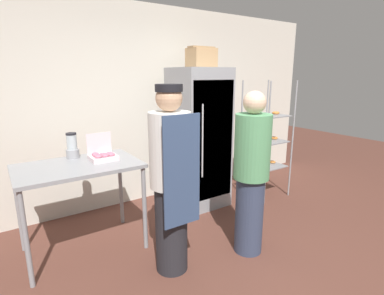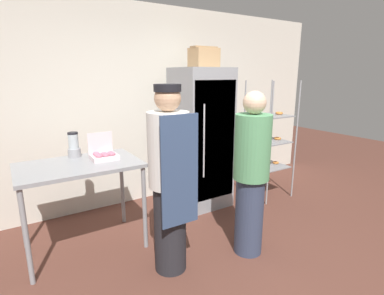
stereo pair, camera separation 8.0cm
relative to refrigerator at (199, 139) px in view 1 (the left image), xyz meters
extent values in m
plane|color=brown|center=(-0.56, -1.60, -0.94)|extent=(14.00, 14.00, 0.00)
cube|color=silver|center=(-0.56, 0.66, 0.41)|extent=(6.40, 0.12, 2.70)
cube|color=gray|center=(0.00, 0.01, 0.00)|extent=(0.68, 0.65, 1.87)
cube|color=gray|center=(0.00, -0.31, 0.02)|extent=(0.62, 0.02, 1.53)
cylinder|color=silver|center=(-0.19, -0.34, 0.05)|extent=(0.02, 0.02, 0.92)
cylinder|color=#93969B|center=(0.75, -0.54, -0.08)|extent=(0.02, 0.02, 1.70)
cylinder|color=#93969B|center=(1.29, -0.54, -0.08)|extent=(0.02, 0.02, 1.70)
cylinder|color=#93969B|center=(0.75, -0.02, -0.08)|extent=(0.02, 0.02, 1.70)
cylinder|color=#93969B|center=(1.29, -0.02, -0.08)|extent=(0.02, 0.02, 1.70)
cube|color=gray|center=(1.02, -0.28, -0.48)|extent=(0.49, 0.48, 0.01)
torus|color=orange|center=(0.85, -0.28, -0.46)|extent=(0.09, 0.09, 0.03)
torus|color=orange|center=(1.19, -0.28, -0.46)|extent=(0.09, 0.09, 0.03)
cube|color=gray|center=(1.02, -0.28, -0.10)|extent=(0.49, 0.48, 0.01)
torus|color=orange|center=(0.85, -0.28, -0.08)|extent=(0.11, 0.11, 0.03)
torus|color=orange|center=(1.19, -0.28, -0.08)|extent=(0.11, 0.11, 0.03)
cube|color=gray|center=(1.02, -0.28, 0.27)|extent=(0.49, 0.48, 0.01)
torus|color=orange|center=(0.85, -0.28, 0.30)|extent=(0.11, 0.11, 0.03)
torus|color=orange|center=(1.19, -0.28, 0.30)|extent=(0.11, 0.11, 0.03)
cube|color=gray|center=(-1.66, -0.28, -0.03)|extent=(1.16, 0.75, 0.04)
cylinder|color=gray|center=(-2.20, -0.62, -0.49)|extent=(0.04, 0.04, 0.89)
cylinder|color=gray|center=(-1.12, -0.62, -0.49)|extent=(0.04, 0.04, 0.89)
cylinder|color=gray|center=(-2.20, 0.05, -0.49)|extent=(0.04, 0.04, 0.89)
cylinder|color=gray|center=(-1.12, 0.05, -0.49)|extent=(0.04, 0.04, 0.89)
cube|color=silver|center=(-1.40, -0.27, 0.02)|extent=(0.26, 0.22, 0.05)
cube|color=silver|center=(-1.40, -0.16, 0.15)|extent=(0.26, 0.01, 0.22)
torus|color=#C66B84|center=(-1.46, -0.33, 0.05)|extent=(0.07, 0.07, 0.02)
torus|color=#C66B84|center=(-1.40, -0.33, 0.05)|extent=(0.07, 0.07, 0.02)
torus|color=#C66B84|center=(-1.33, -0.33, 0.05)|extent=(0.07, 0.07, 0.02)
torus|color=#C66B84|center=(-1.46, -0.27, 0.05)|extent=(0.07, 0.07, 0.02)
torus|color=#C66B84|center=(-1.40, -0.27, 0.05)|extent=(0.07, 0.07, 0.02)
torus|color=#C66B84|center=(-1.33, -0.27, 0.05)|extent=(0.07, 0.07, 0.02)
torus|color=#C66B84|center=(-1.46, -0.22, 0.05)|extent=(0.07, 0.07, 0.02)
cylinder|color=#99999E|center=(-1.64, 0.00, 0.04)|extent=(0.13, 0.13, 0.09)
cylinder|color=#B2BCC1|center=(-1.64, 0.00, 0.16)|extent=(0.10, 0.10, 0.16)
cylinder|color=black|center=(-1.64, 0.00, 0.25)|extent=(0.10, 0.10, 0.02)
cube|color=tan|center=(0.10, 0.10, 1.06)|extent=(0.35, 0.27, 0.25)
cube|color=#A58057|center=(0.10, 0.10, 1.19)|extent=(0.35, 0.14, 0.02)
cylinder|color=#232328|center=(-1.06, -1.07, -0.52)|extent=(0.29, 0.29, 0.83)
cylinder|color=silver|center=(-1.06, -1.07, 0.22)|extent=(0.36, 0.36, 0.66)
sphere|color=tan|center=(-1.06, -1.07, 0.66)|extent=(0.22, 0.22, 0.22)
cube|color=#33476B|center=(-1.06, -1.26, 0.08)|extent=(0.34, 0.02, 0.95)
cylinder|color=black|center=(-1.06, -1.07, 0.75)|extent=(0.23, 0.23, 0.06)
cylinder|color=#333D56|center=(-0.26, -1.25, -0.54)|extent=(0.28, 0.28, 0.80)
cylinder|color=#569966|center=(-0.26, -1.25, 0.18)|extent=(0.35, 0.35, 0.63)
sphere|color=beige|center=(-0.26, -1.25, 0.60)|extent=(0.22, 0.22, 0.22)
camera|label=1|loc=(-2.30, -3.24, 0.86)|focal=28.00mm
camera|label=2|loc=(-2.23, -3.28, 0.86)|focal=28.00mm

